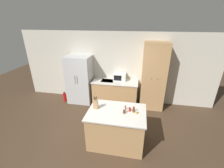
% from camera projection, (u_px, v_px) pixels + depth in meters
% --- Properties ---
extents(ground_plane, '(14.00, 14.00, 0.00)m').
position_uv_depth(ground_plane, '(100.00, 140.00, 3.99)').
color(ground_plane, '#423021').
extents(wall_back, '(7.20, 0.06, 2.60)m').
position_uv_depth(wall_back, '(115.00, 68.00, 5.57)').
color(wall_back, beige).
rests_on(wall_back, ground_plane).
extents(refrigerator, '(0.89, 0.72, 1.78)m').
position_uv_depth(refrigerator, '(80.00, 80.00, 5.61)').
color(refrigerator, '#B7BABC').
rests_on(refrigerator, ground_plane).
extents(back_counter, '(1.64, 0.69, 0.92)m').
position_uv_depth(back_counter, '(115.00, 92.00, 5.57)').
color(back_counter, tan).
rests_on(back_counter, ground_plane).
extents(pantry_cabinet, '(0.80, 0.62, 2.33)m').
position_uv_depth(pantry_cabinet, '(154.00, 77.00, 5.09)').
color(pantry_cabinet, tan).
rests_on(pantry_cabinet, ground_plane).
extents(kitchen_island, '(1.40, 0.99, 0.93)m').
position_uv_depth(kitchen_island, '(116.00, 127.00, 3.78)').
color(kitchen_island, tan).
rests_on(kitchen_island, ground_plane).
extents(microwave, '(0.45, 0.33, 0.27)m').
position_uv_depth(microwave, '(120.00, 77.00, 5.44)').
color(microwave, white).
rests_on(microwave, back_counter).
extents(knife_block, '(0.11, 0.06, 0.34)m').
position_uv_depth(knife_block, '(96.00, 104.00, 3.68)').
color(knife_block, tan).
rests_on(knife_block, kitchen_island).
extents(spice_bottle_tall_dark, '(0.04, 0.04, 0.08)m').
position_uv_depth(spice_bottle_tall_dark, '(136.00, 112.00, 3.50)').
color(spice_bottle_tall_dark, gold).
rests_on(spice_bottle_tall_dark, kitchen_island).
extents(spice_bottle_short_red, '(0.05, 0.05, 0.10)m').
position_uv_depth(spice_bottle_short_red, '(130.00, 110.00, 3.60)').
color(spice_bottle_short_red, '#B2281E').
rests_on(spice_bottle_short_red, kitchen_island).
extents(spice_bottle_amber_oil, '(0.06, 0.06, 0.14)m').
position_uv_depth(spice_bottle_amber_oil, '(124.00, 111.00, 3.52)').
color(spice_bottle_amber_oil, '#563319').
rests_on(spice_bottle_amber_oil, kitchen_island).
extents(spice_bottle_green_herb, '(0.05, 0.05, 0.14)m').
position_uv_depth(spice_bottle_green_herb, '(134.00, 110.00, 3.56)').
color(spice_bottle_green_herb, '#563319').
rests_on(spice_bottle_green_herb, kitchen_island).
extents(spice_bottle_pale_salt, '(0.04, 0.04, 0.11)m').
position_uv_depth(spice_bottle_pale_salt, '(125.00, 108.00, 3.67)').
color(spice_bottle_pale_salt, '#B2281E').
rests_on(spice_bottle_pale_salt, kitchen_island).
extents(fire_extinguisher, '(0.12, 0.12, 0.38)m').
position_uv_depth(fire_extinguisher, '(65.00, 97.00, 5.86)').
color(fire_extinguisher, red).
rests_on(fire_extinguisher, ground_plane).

